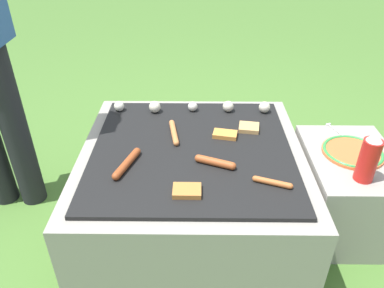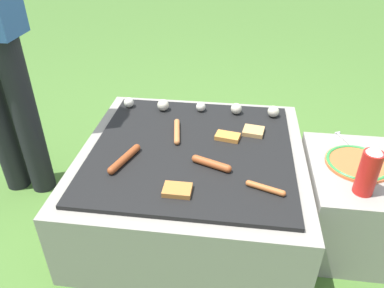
% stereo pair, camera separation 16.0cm
% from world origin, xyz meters
% --- Properties ---
extents(ground_plane, '(14.00, 14.00, 0.00)m').
position_xyz_m(ground_plane, '(0.00, 0.00, 0.00)').
color(ground_plane, '#47702D').
extents(grill, '(0.97, 0.97, 0.37)m').
position_xyz_m(grill, '(0.00, 0.00, 0.18)').
color(grill, gray).
rests_on(grill, ground_plane).
extents(side_ledge, '(0.37, 0.51, 0.37)m').
position_xyz_m(side_ledge, '(0.68, -0.05, 0.18)').
color(side_ledge, gray).
rests_on(side_ledge, ground_plane).
extents(sausage_front_center, '(0.05, 0.20, 0.03)m').
position_xyz_m(sausage_front_center, '(-0.08, 0.11, 0.38)').
color(sausage_front_center, '#C6753D').
rests_on(sausage_front_center, grill).
extents(sausage_front_left, '(0.09, 0.20, 0.03)m').
position_xyz_m(sausage_front_left, '(-0.26, -0.14, 0.38)').
color(sausage_front_left, '#93421E').
rests_on(sausage_front_left, grill).
extents(sausage_mid_left, '(0.15, 0.07, 0.02)m').
position_xyz_m(sausage_mid_left, '(0.30, -0.25, 0.38)').
color(sausage_mid_left, '#B7602D').
rests_on(sausage_mid_left, grill).
extents(sausage_front_right, '(0.16, 0.08, 0.03)m').
position_xyz_m(sausage_front_right, '(0.09, -0.13, 0.38)').
color(sausage_front_right, '#A34C23').
rests_on(sausage_front_right, grill).
extents(bread_slice_center, '(0.12, 0.08, 0.02)m').
position_xyz_m(bread_slice_center, '(0.15, 0.10, 0.38)').
color(bread_slice_center, '#D18438').
rests_on(bread_slice_center, grill).
extents(bread_slice_left, '(0.10, 0.10, 0.02)m').
position_xyz_m(bread_slice_left, '(0.26, 0.16, 0.38)').
color(bread_slice_left, tan).
rests_on(bread_slice_left, grill).
extents(bread_slice_right, '(0.10, 0.08, 0.02)m').
position_xyz_m(bread_slice_right, '(-0.02, -0.30, 0.38)').
color(bread_slice_right, '#B27033').
rests_on(bread_slice_right, grill).
extents(mushroom_row, '(0.78, 0.07, 0.06)m').
position_xyz_m(mushroom_row, '(0.01, 0.33, 0.40)').
color(mushroom_row, silver).
rests_on(mushroom_row, grill).
extents(plate_colorful, '(0.25, 0.25, 0.02)m').
position_xyz_m(plate_colorful, '(0.68, -0.04, 0.38)').
color(plate_colorful, orange).
rests_on(plate_colorful, side_ledge).
extents(condiment_bottle, '(0.07, 0.07, 0.21)m').
position_xyz_m(condiment_bottle, '(0.65, -0.21, 0.47)').
color(condiment_bottle, red).
rests_on(condiment_bottle, side_ledge).
extents(fork_utensil, '(0.08, 0.17, 0.01)m').
position_xyz_m(fork_utensil, '(0.67, 0.14, 0.37)').
color(fork_utensil, silver).
rests_on(fork_utensil, side_ledge).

